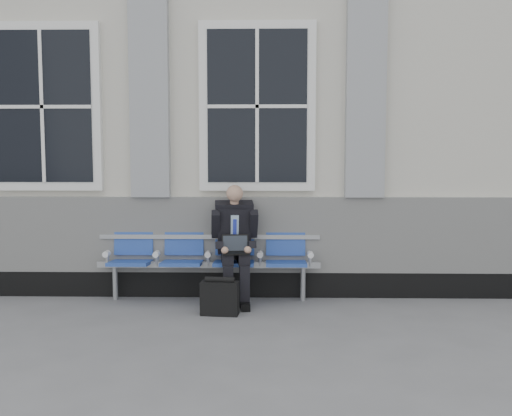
{
  "coord_description": "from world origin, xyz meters",
  "views": [
    {
      "loc": [
        0.47,
        -5.23,
        1.68
      ],
      "look_at": [
        0.35,
        0.9,
        1.12
      ],
      "focal_mm": 40.0,
      "sensor_mm": 36.0,
      "label": 1
    }
  ],
  "objects": [
    {
      "name": "ground",
      "position": [
        0.0,
        0.0,
        0.0
      ],
      "size": [
        70.0,
        70.0,
        0.0
      ],
      "primitive_type": "plane",
      "color": "slate",
      "rests_on": "ground"
    },
    {
      "name": "station_building",
      "position": [
        -0.02,
        3.47,
        2.22
      ],
      "size": [
        14.4,
        4.4,
        4.49
      ],
      "color": "beige",
      "rests_on": "ground"
    },
    {
      "name": "bench",
      "position": [
        -0.21,
        1.32,
        0.55
      ],
      "size": [
        2.6,
        0.47,
        0.91
      ],
      "color": "#9EA0A3",
      "rests_on": "ground"
    },
    {
      "name": "businessman",
      "position": [
        0.1,
        1.2,
        0.74
      ],
      "size": [
        0.55,
        0.74,
        1.35
      ],
      "color": "black",
      "rests_on": "ground"
    },
    {
      "name": "briefcase",
      "position": [
        -0.03,
        0.67,
        0.19
      ],
      "size": [
        0.41,
        0.21,
        0.41
      ],
      "color": "black",
      "rests_on": "ground"
    }
  ]
}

